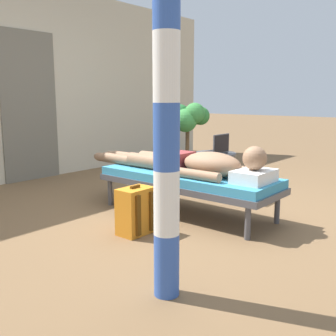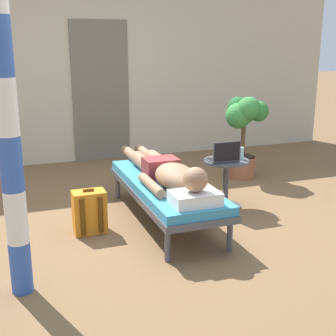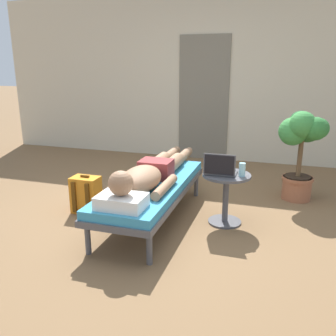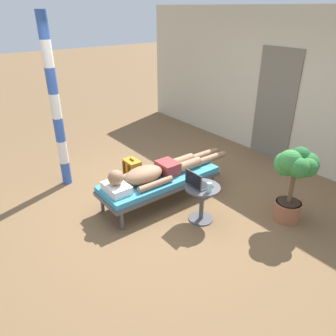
# 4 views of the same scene
# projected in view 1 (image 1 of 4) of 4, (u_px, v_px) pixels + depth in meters

# --- Properties ---
(ground_plane) EXTENTS (40.00, 40.00, 0.00)m
(ground_plane) POSITION_uv_depth(u_px,v_px,m) (191.00, 213.00, 4.03)
(ground_plane) COLOR brown
(house_wall_back) EXTENTS (7.60, 0.20, 2.70)m
(house_wall_back) POSITION_uv_depth(u_px,v_px,m) (27.00, 83.00, 5.54)
(house_wall_back) COLOR beige
(house_wall_back) RESTS_ON ground
(house_door_panel) EXTENTS (0.84, 0.03, 2.04)m
(house_door_panel) POSITION_uv_depth(u_px,v_px,m) (29.00, 107.00, 5.50)
(house_door_panel) COLOR #6D6759
(house_door_panel) RESTS_ON ground
(lounge_chair) EXTENTS (0.66, 1.86, 0.42)m
(lounge_chair) POSITION_uv_depth(u_px,v_px,m) (187.00, 180.00, 3.96)
(lounge_chair) COLOR #4C4C51
(lounge_chair) RESTS_ON ground
(person_reclining) EXTENTS (0.53, 2.17, 0.32)m
(person_reclining) POSITION_uv_depth(u_px,v_px,m) (191.00, 163.00, 3.90)
(person_reclining) COLOR white
(person_reclining) RESTS_ON lounge_chair
(side_table) EXTENTS (0.48, 0.48, 0.52)m
(side_table) POSITION_uv_depth(u_px,v_px,m) (215.00, 167.00, 4.62)
(side_table) COLOR #4C4C51
(side_table) RESTS_ON ground
(laptop) EXTENTS (0.31, 0.24, 0.23)m
(laptop) POSITION_uv_depth(u_px,v_px,m) (216.00, 149.00, 4.50)
(laptop) COLOR #4C4C51
(laptop) RESTS_ON side_table
(drink_glass) EXTENTS (0.06, 0.06, 0.13)m
(drink_glass) POSITION_uv_depth(u_px,v_px,m) (224.00, 146.00, 4.67)
(drink_glass) COLOR #99D8E5
(drink_glass) RESTS_ON side_table
(backpack) EXTENTS (0.30, 0.26, 0.42)m
(backpack) POSITION_uv_depth(u_px,v_px,m) (135.00, 211.00, 3.40)
(backpack) COLOR orange
(backpack) RESTS_ON ground
(potted_plant) EXTENTS (0.56, 0.59, 1.08)m
(potted_plant) POSITION_uv_depth(u_px,v_px,m) (187.00, 127.00, 5.69)
(potted_plant) COLOR #9E5B3D
(potted_plant) RESTS_ON ground
(porch_post) EXTENTS (0.15, 0.15, 2.64)m
(porch_post) POSITION_uv_depth(u_px,v_px,m) (166.00, 67.00, 2.15)
(porch_post) COLOR #3359B2
(porch_post) RESTS_ON ground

